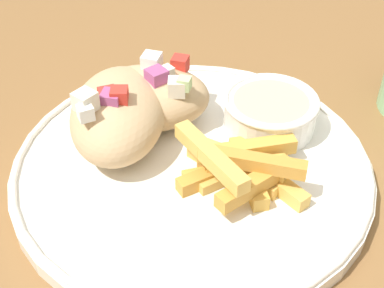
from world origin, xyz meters
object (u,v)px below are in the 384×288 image
pita_sandwich_near (118,113)px  sauce_ramekin (270,111)px  pita_sandwich_far (147,97)px  plate (192,166)px  fries_pile (240,168)px

pita_sandwich_near → sauce_ramekin: pita_sandwich_near is taller
pita_sandwich_far → sauce_ramekin: (0.08, 0.07, -0.01)m
pita_sandwich_near → plate: bearing=65.1°
plate → sauce_ramekin: size_ratio=3.54×
plate → pita_sandwich_far: (-0.07, 0.01, 0.03)m
pita_sandwich_near → pita_sandwich_far: (-0.01, 0.04, -0.00)m
pita_sandwich_near → sauce_ramekin: 0.14m
plate → sauce_ramekin: bearing=80.9°
plate → fries_pile: bearing=16.7°
pita_sandwich_near → pita_sandwich_far: bearing=142.7°
sauce_ramekin → fries_pile: bearing=-68.1°
fries_pile → sauce_ramekin: bearing=111.9°
plate → fries_pile: size_ratio=2.75×
pita_sandwich_near → fries_pile: (0.11, 0.04, -0.02)m
pita_sandwich_far → fries_pile: size_ratio=1.26×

